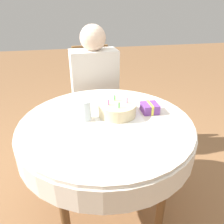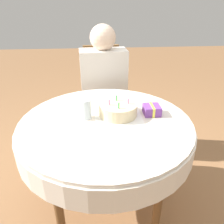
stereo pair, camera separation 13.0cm
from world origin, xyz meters
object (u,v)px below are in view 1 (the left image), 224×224
at_px(birthday_cake, 117,109).
at_px(drinking_glass, 86,110).
at_px(chair, 94,98).
at_px(person, 95,81).
at_px(gift_box, 150,108).

relative_size(birthday_cake, drinking_glass, 1.95).
height_order(chair, person, person).
xyz_separation_m(drinking_glass, gift_box, (0.41, 0.02, -0.03)).
distance_m(person, birthday_cake, 0.68).
distance_m(chair, person, 0.22).
bearing_deg(chair, gift_box, -74.38).
distance_m(drinking_glass, gift_box, 0.41).
xyz_separation_m(person, gift_box, (0.27, -0.68, 0.03)).
bearing_deg(gift_box, chair, 109.44).
xyz_separation_m(person, drinking_glass, (-0.14, -0.70, 0.07)).
height_order(person, gift_box, person).
bearing_deg(chair, drinking_glass, -103.53).
bearing_deg(drinking_glass, person, 78.56).
bearing_deg(gift_box, drinking_glass, -177.26).
xyz_separation_m(chair, person, (0.01, -0.09, 0.20)).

